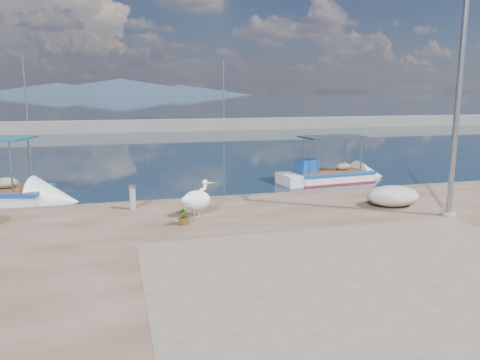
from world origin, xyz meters
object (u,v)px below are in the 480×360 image
lamp_post (457,103)px  bollard_near (132,196)px  boat_right (330,178)px  pelican (197,199)px

lamp_post → bollard_near: lamp_post is taller
boat_right → lamp_post: (-0.18, -8.15, 3.61)m
pelican → bollard_near: 2.24m
lamp_post → bollard_near: bearing=160.2°
boat_right → pelican: size_ratio=4.70×
boat_right → pelican: bearing=-145.3°
lamp_post → pelican: bearing=165.3°
boat_right → lamp_post: lamp_post is taller
boat_right → bollard_near: size_ratio=6.83×
bollard_near → boat_right: bearing=28.2°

